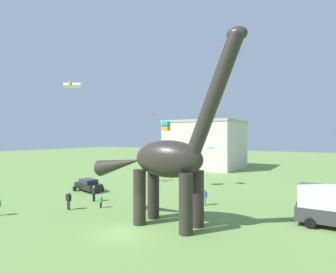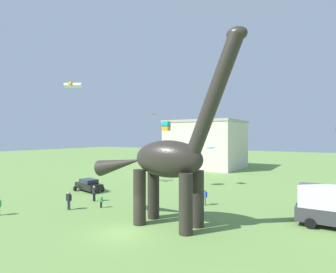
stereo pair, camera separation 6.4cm
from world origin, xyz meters
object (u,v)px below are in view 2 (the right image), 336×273
at_px(parked_sedan_left, 89,185).
at_px(person_far_spectator, 204,195).
at_px(kite_high_left, 72,85).
at_px(kite_far_right, 211,148).
at_px(person_strolling_adult, 94,192).
at_px(person_photographer, 69,199).
at_px(kite_drifting, 166,126).
at_px(kite_far_left, 153,114).
at_px(parked_box_truck, 335,207).
at_px(person_near_flyer, 101,201).
at_px(dinosaur_sculpture, 167,159).

distance_m(parked_sedan_left, person_far_spectator, 15.63).
bearing_deg(kite_high_left, kite_far_right, 34.26).
bearing_deg(person_strolling_adult, kite_high_left, 31.72).
bearing_deg(person_photographer, person_far_spectator, 166.24).
bearing_deg(person_strolling_adult, kite_far_right, -57.32).
bearing_deg(kite_far_right, kite_drifting, -131.03).
bearing_deg(kite_far_right, kite_far_left, 173.71).
xyz_separation_m(parked_box_truck, kite_high_left, (-31.19, 0.78, 12.56)).
relative_size(person_near_flyer, kite_high_left, 0.47).
bearing_deg(parked_sedan_left, person_photographer, -40.10).
relative_size(dinosaur_sculpture, person_strolling_adult, 8.68).
relative_size(parked_sedan_left, person_strolling_adult, 2.69).
bearing_deg(kite_far_left, kite_drifting, -43.94).
distance_m(person_photographer, person_strolling_adult, 3.70).
bearing_deg(person_strolling_adult, parked_box_truck, -113.31).
height_order(kite_high_left, kite_far_left, kite_high_left).
height_order(dinosaur_sculpture, parked_box_truck, dinosaur_sculpture).
bearing_deg(parked_box_truck, person_far_spectator, 173.73).
relative_size(person_photographer, person_strolling_adult, 1.04).
xyz_separation_m(person_near_flyer, kite_drifting, (0.12, 11.84, 7.71)).
bearing_deg(kite_far_left, parked_sedan_left, -94.45).
height_order(parked_box_truck, person_far_spectator, parked_box_truck).
distance_m(person_far_spectator, kite_drifting, 12.33).
xyz_separation_m(person_photographer, person_strolling_adult, (-0.49, 3.66, -0.04)).
height_order(person_strolling_adult, kite_far_left, kite_far_left).
bearing_deg(person_far_spectator, kite_far_left, 166.07).
relative_size(parked_sedan_left, kite_far_right, 2.73).
bearing_deg(person_photographer, kite_far_left, -131.05).
distance_m(kite_high_left, kite_drifting, 14.37).
distance_m(person_near_flyer, person_photographer, 3.02).
height_order(person_near_flyer, kite_high_left, kite_high_left).
bearing_deg(person_strolling_adult, kite_far_left, -19.81).
distance_m(parked_sedan_left, kite_far_right, 17.35).
bearing_deg(person_near_flyer, person_far_spectator, -76.09).
bearing_deg(kite_drifting, person_far_spectator, -34.42).
distance_m(person_strolling_adult, kite_drifting, 12.98).
distance_m(person_near_flyer, person_far_spectator, 10.36).
bearing_deg(kite_far_left, person_strolling_adult, -77.34).
bearing_deg(person_strolling_adult, parked_sedan_left, 21.17).
height_order(person_far_spectator, kite_far_left, kite_far_left).
distance_m(parked_box_truck, kite_far_right, 19.48).
relative_size(person_near_flyer, person_strolling_adult, 0.70).
xyz_separation_m(parked_sedan_left, parked_box_truck, (26.91, 0.10, 0.84)).
distance_m(dinosaur_sculpture, person_photographer, 11.31).
xyz_separation_m(parked_sedan_left, person_strolling_adult, (4.72, -3.48, 0.21)).
distance_m(person_photographer, kite_drifting, 15.95).
height_order(parked_box_truck, kite_high_left, kite_high_left).
xyz_separation_m(person_near_flyer, person_far_spectator, (8.24, 6.27, 0.29)).
bearing_deg(person_far_spectator, person_near_flyer, -117.73).
xyz_separation_m(parked_sedan_left, kite_far_right, (11.82, 11.84, 4.57)).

